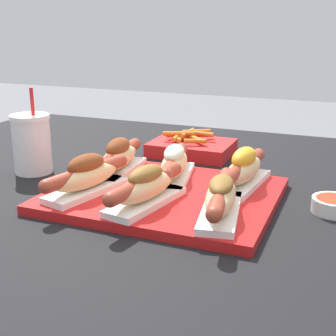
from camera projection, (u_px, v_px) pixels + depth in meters
patio_table at (151, 334)px, 1.08m from camera, size 1.49×1.20×0.73m
serving_tray at (164, 195)px, 0.90m from camera, size 0.42×0.34×0.02m
hot_dog_0 at (87, 176)px, 0.88m from camera, size 0.10×0.21×0.08m
hot_dog_1 at (146, 187)px, 0.82m from camera, size 0.09×0.22×0.07m
hot_dog_2 at (221, 197)px, 0.77m from camera, size 0.09×0.22×0.07m
hot_dog_3 at (118, 157)px, 1.00m from camera, size 0.07×0.22×0.08m
hot_dog_4 at (174, 164)px, 0.95m from camera, size 0.10×0.22×0.07m
hot_dog_5 at (244, 169)px, 0.91m from camera, size 0.08×0.22×0.08m
sauce_bowl at (334, 204)px, 0.84m from camera, size 0.08×0.08×0.03m
drink_cup at (32, 144)px, 1.05m from camera, size 0.09×0.09×0.19m
fries_basket at (192, 147)px, 1.21m from camera, size 0.20×0.15×0.06m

